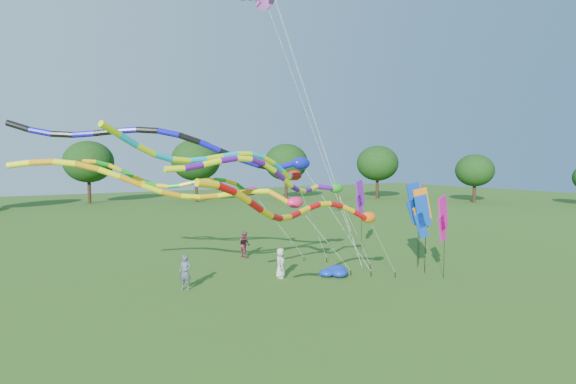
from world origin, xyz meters
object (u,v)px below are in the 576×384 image
tube_kite_red (318,210)px  person_c (245,244)px  person_b (185,272)px  blue_nylon_heap (332,271)px  tube_kite_orange (199,189)px  person_a (281,263)px

tube_kite_red → person_c: (2.42, 11.75, -3.44)m
person_c → person_b: bearing=127.8°
tube_kite_red → blue_nylon_heap: size_ratio=9.40×
tube_kite_orange → person_b: size_ratio=9.09×
person_b → tube_kite_red: bearing=-13.9°
person_a → blue_nylon_heap: bearing=-61.6°
blue_nylon_heap → person_b: (-8.00, 1.35, 0.67)m
tube_kite_orange → person_a: (4.45, -0.37, -4.14)m
person_a → person_b: (-5.20, 0.45, 0.05)m
tube_kite_orange → blue_nylon_heap: bearing=4.0°
tube_kite_red → tube_kite_orange: (-2.90, 6.04, 0.67)m
tube_kite_red → person_a: 6.83m
tube_kite_red → person_c: 12.48m
blue_nylon_heap → person_b: size_ratio=0.80×
blue_nylon_heap → person_c: size_ratio=0.83×
tube_kite_orange → person_a: size_ratio=9.69×
tube_kite_orange → person_a: 6.09m
person_a → person_c: size_ratio=0.97×
person_a → person_b: person_b is taller
tube_kite_red → person_b: 7.90m
tube_kite_red → tube_kite_orange: bearing=95.7°
blue_nylon_heap → person_b: 8.14m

